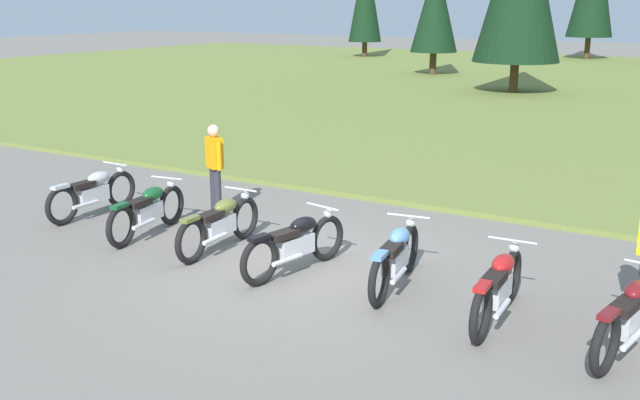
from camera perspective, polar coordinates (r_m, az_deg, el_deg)
name	(u,v)px	position (r m, az deg, el deg)	size (l,w,h in m)	color
ground_plane	(299,268)	(10.93, -1.64, -5.26)	(140.00, 140.00, 0.00)	slate
grass_moorland	(620,91)	(35.14, 22.15, 7.80)	(80.00, 44.00, 0.10)	olive
motorcycle_silver	(93,192)	(14.09, -17.13, 0.58)	(0.62, 2.10, 0.88)	black
motorcycle_british_green	(148,210)	(12.64, -13.15, -0.76)	(0.65, 2.09, 0.88)	black
motorcycle_olive	(220,223)	(11.67, -7.75, -1.80)	(0.62, 2.10, 0.88)	black
motorcycle_black	(296,243)	(10.63, -1.90, -3.35)	(0.67, 2.08, 0.88)	black
motorcycle_sky_blue	(396,257)	(10.11, 5.87, -4.40)	(0.66, 2.09, 0.88)	black
motorcycle_red	(498,287)	(9.30, 13.61, -6.52)	(0.62, 2.10, 0.88)	black
motorcycle_maroon	(631,316)	(8.94, 22.85, -8.22)	(0.64, 2.09, 0.88)	black
rider_in_hivis_vest	(215,164)	(13.55, -8.13, 2.77)	(0.49, 0.37, 1.67)	#2D2D38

